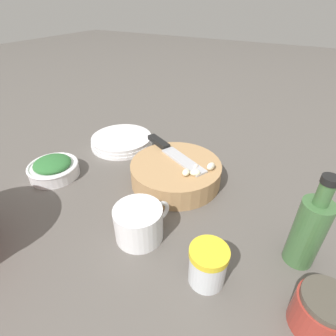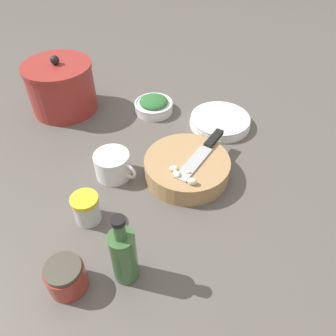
# 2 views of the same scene
# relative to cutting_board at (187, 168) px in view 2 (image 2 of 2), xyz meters

# --- Properties ---
(ground_plane) EXTENTS (5.00, 5.00, 0.00)m
(ground_plane) POSITION_rel_cutting_board_xyz_m (-0.03, 0.10, -0.03)
(ground_plane) COLOR #56514C
(cutting_board) EXTENTS (0.23, 0.23, 0.05)m
(cutting_board) POSITION_rel_cutting_board_xyz_m (0.00, 0.00, 0.00)
(cutting_board) COLOR tan
(cutting_board) RESTS_ON ground_plane
(chef_knife) EXTENTS (0.22, 0.12, 0.01)m
(chef_knife) POSITION_rel_cutting_board_xyz_m (0.04, -0.04, 0.03)
(chef_knife) COLOR black
(chef_knife) RESTS_ON cutting_board
(garlic_cloves) EXTENTS (0.06, 0.08, 0.02)m
(garlic_cloves) POSITION_rel_cutting_board_xyz_m (-0.06, 0.01, 0.04)
(garlic_cloves) COLOR #ECEDC8
(garlic_cloves) RESTS_ON cutting_board
(herb_bowl) EXTENTS (0.13, 0.13, 0.05)m
(herb_bowl) POSITION_rel_cutting_board_xyz_m (0.29, 0.14, -0.00)
(herb_bowl) COLOR white
(herb_bowl) RESTS_ON ground_plane
(spice_jar) EXTENTS (0.07, 0.07, 0.07)m
(spice_jar) POSITION_rel_cutting_board_xyz_m (-0.18, 0.22, 0.01)
(spice_jar) COLOR silver
(spice_jar) RESTS_ON ground_plane
(coffee_mug) EXTENTS (0.10, 0.12, 0.07)m
(coffee_mug) POSITION_rel_cutting_board_xyz_m (-0.02, 0.20, 0.01)
(coffee_mug) COLOR white
(coffee_mug) RESTS_ON ground_plane
(plate_stack) EXTENTS (0.19, 0.19, 0.03)m
(plate_stack) POSITION_rel_cutting_board_xyz_m (0.24, -0.09, -0.01)
(plate_stack) COLOR white
(plate_stack) RESTS_ON ground_plane
(honey_jar) EXTENTS (0.08, 0.08, 0.07)m
(honey_jar) POSITION_rel_cutting_board_xyz_m (-0.35, 0.21, 0.01)
(honey_jar) COLOR #9E3328
(honey_jar) RESTS_ON ground_plane
(oil_bottle) EXTENTS (0.05, 0.05, 0.19)m
(oil_bottle) POSITION_rel_cutting_board_xyz_m (-0.31, 0.10, 0.05)
(oil_bottle) COLOR #3D6638
(oil_bottle) RESTS_ON ground_plane
(stock_pot) EXTENTS (0.22, 0.22, 0.19)m
(stock_pot) POSITION_rel_cutting_board_xyz_m (0.28, 0.44, 0.05)
(stock_pot) COLOR #9E2D28
(stock_pot) RESTS_ON ground_plane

